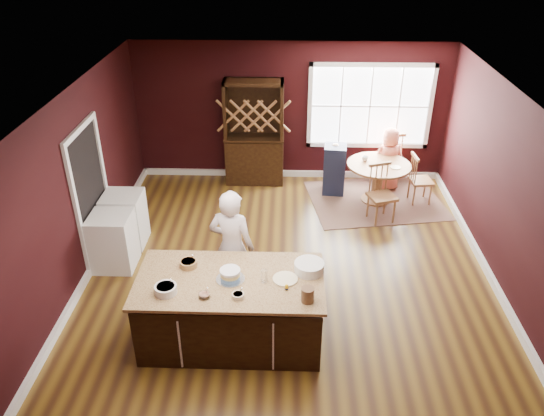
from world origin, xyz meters
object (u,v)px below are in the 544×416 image
Objects in this scene: layer_cake at (230,275)px; chair_north at (388,156)px; chair_east at (421,179)px; washer at (113,241)px; hutch at (254,133)px; kitchen_island at (231,310)px; high_chair at (334,169)px; dryer at (125,219)px; chair_south at (382,194)px; seated_woman at (388,159)px; baker at (232,247)px; toddler at (336,153)px; dining_table at (378,175)px.

layer_cake is 0.32× the size of chair_north.
washer is at bearing 106.97° from chair_east.
kitchen_island is at bearing -90.21° from hutch.
dryer is (-3.48, -1.88, -0.06)m from high_chair.
seated_woman is (0.29, 1.23, 0.10)m from chair_south.
baker is 3.66m from toddler.
kitchen_island is at bearing -146.91° from chair_south.
dining_table is 0.87m from toddler.
seated_woman reaches higher than chair_east.
layer_cake reaches higher than dryer.
washer is (-5.04, -2.19, -0.04)m from chair_east.
kitchen_island is 3.78m from chair_south.
baker is 1.63× the size of chair_south.
chair_east is 5.50m from washer.
hutch reaches higher than high_chair.
dining_table is 0.80m from chair_east.
high_chair is 1.67m from hutch.
kitchen_island is 4.37m from toddler.
kitchen_island is 2.45m from washer.
chair_north is 4.19× the size of toddler.
toddler is at bearing 104.77° from chair_south.
chair_east reaches higher than kitchen_island.
hutch is 2.35× the size of washer.
layer_cake is at bearing 133.47° from chair_east.
chair_north reaches higher than toddler.
chair_north is at bearing -108.32° from seated_woman.
chair_south is at bearing -32.48° from hutch.
chair_north is at bearing 69.45° from dining_table.
chair_east is (0.79, -0.02, -0.06)m from dining_table.
chair_south is (2.35, 2.21, -0.33)m from baker.
kitchen_island is 4.84m from chair_east.
seated_woman is (2.58, 4.23, -0.37)m from layer_cake.
seated_woman is 1.06m from high_chair.
chair_east reaches higher than washer.
seated_woman is at bearing 9.03° from toddler.
toddler is at bearing 8.64° from chair_north.
layer_cake is at bearing -90.10° from hutch.
washer is at bearing -90.00° from dryer.
washer is at bearing -123.48° from hutch.
toddler is at bearing 154.98° from dining_table.
chair_east is at bearing -13.40° from toddler.
hutch reaches higher than toddler.
dryer is (-4.23, -0.85, -0.08)m from chair_south.
seated_woman reaches higher than kitchen_island.
baker is 1.70× the size of high_chair.
dryer is (-1.87, 1.36, -0.41)m from baker.
chair_south is at bearing 11.33° from dryer.
seated_woman is (-0.05, -0.32, 0.07)m from chair_north.
chair_east is 1.60m from high_chair.
toddler is (-0.75, 0.35, 0.28)m from dining_table.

